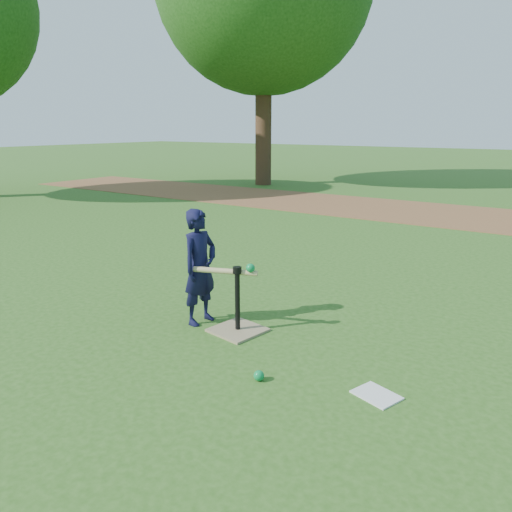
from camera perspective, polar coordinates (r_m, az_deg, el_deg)
The scene contains 7 objects.
ground at distance 4.70m, azimuth -4.86°, elevation -8.32°, with size 80.00×80.00×0.00m, color #285116.
dirt_strip at distance 11.34m, azimuth 19.67°, elevation 4.60°, with size 24.00×3.00×0.01m, color brown.
child at distance 4.70m, azimuth -6.43°, elevation -1.26°, with size 0.40×0.26×1.10m, color black.
wiffle_ball_ground at distance 3.79m, azimuth 0.33°, elevation -13.51°, with size 0.08×0.08×0.08m, color #0B813E.
clipboard at distance 3.72m, azimuth 13.62°, elevation -15.19°, with size 0.30×0.23×0.01m, color silver.
batting_tee at distance 4.60m, azimuth -2.11°, elevation -7.31°, with size 0.50×0.50×0.61m.
swing_action at distance 4.50m, azimuth -3.30°, elevation -1.62°, with size 0.62×0.25×0.12m.
Camera 1 is at (2.74, -3.35, 1.84)m, focal length 35.00 mm.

